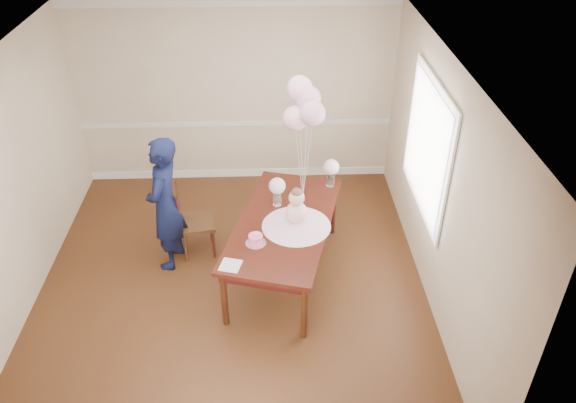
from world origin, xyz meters
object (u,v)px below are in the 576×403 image
at_px(dining_table_top, 284,223).
at_px(woman, 165,204).
at_px(dining_chair_seat, 197,223).
at_px(birthday_cake, 256,239).

distance_m(dining_table_top, woman, 1.41).
xyz_separation_m(dining_chair_seat, woman, (-0.31, -0.19, 0.42)).
bearing_deg(dining_chair_seat, woman, -158.07).
xyz_separation_m(birthday_cake, woman, (-1.06, 0.67, 0.02)).
bearing_deg(dining_table_top, birthday_cake, -113.96).
relative_size(birthday_cake, woman, 0.09).
bearing_deg(woman, birthday_cake, 67.65).
bearing_deg(dining_table_top, dining_chair_seat, 171.06).
xyz_separation_m(dining_table_top, birthday_cake, (-0.32, -0.39, 0.09)).
bearing_deg(dining_chair_seat, dining_table_top, -33.58).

